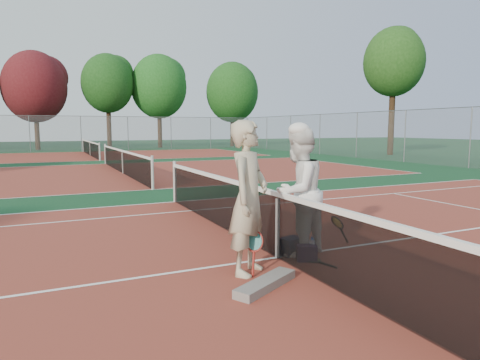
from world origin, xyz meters
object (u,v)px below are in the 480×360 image
at_px(racket_red, 255,253).
at_px(racket_black_held, 337,231).
at_px(sports_bag_navy, 291,246).
at_px(racket_spare, 312,260).
at_px(sports_bag_purple, 307,253).
at_px(player_a, 249,198).
at_px(player_b, 298,192).
at_px(water_bottle, 312,249).
at_px(net_main, 278,225).

distance_m(racket_red, racket_black_held, 2.01).
bearing_deg(sports_bag_navy, racket_red, -149.70).
xyz_separation_m(racket_spare, sports_bag_purple, (-0.07, 0.04, 0.10)).
xyz_separation_m(racket_black_held, sports_bag_navy, (-0.97, -0.13, -0.12)).
height_order(racket_red, sports_bag_purple, racket_red).
xyz_separation_m(player_a, sports_bag_purple, (1.02, 0.10, -0.92)).
xyz_separation_m(player_b, water_bottle, (0.08, -0.29, -0.85)).
bearing_deg(water_bottle, racket_black_held, 28.58).
xyz_separation_m(net_main, racket_black_held, (1.25, 0.17, -0.25)).
distance_m(net_main, water_bottle, 0.63).
height_order(player_b, sports_bag_navy, player_b).
bearing_deg(racket_red, water_bottle, -41.67).
xyz_separation_m(net_main, racket_spare, (0.39, -0.36, -0.49)).
distance_m(racket_red, sports_bag_navy, 1.08).
xyz_separation_m(net_main, player_b, (0.37, 0.02, 0.49)).
xyz_separation_m(net_main, player_a, (-0.69, -0.42, 0.53)).
bearing_deg(net_main, player_a, -148.85).
distance_m(player_b, racket_black_held, 1.16).
relative_size(racket_black_held, water_bottle, 1.71).
xyz_separation_m(player_a, sports_bag_navy, (0.97, 0.46, -0.90)).
height_order(player_a, racket_black_held, player_a).
xyz_separation_m(player_b, racket_spare, (0.02, -0.38, -0.98)).
bearing_deg(racket_black_held, player_b, 2.08).
distance_m(racket_black_held, sports_bag_navy, 0.99).
height_order(net_main, player_b, player_b).
bearing_deg(player_b, player_a, -1.69).
bearing_deg(player_b, sports_bag_purple, 57.35).
relative_size(player_a, water_bottle, 6.93).
xyz_separation_m(racket_red, sports_bag_purple, (0.97, 0.18, -0.17)).
bearing_deg(player_a, racket_red, -100.28).
relative_size(racket_black_held, sports_bag_purple, 1.76).
height_order(racket_red, water_bottle, racket_red).
bearing_deg(racket_black_held, racket_red, 12.20).
xyz_separation_m(racket_black_held, water_bottle, (-0.80, -0.44, -0.11)).
distance_m(racket_red, sports_bag_purple, 1.00).
bearing_deg(racket_spare, racket_red, 84.93).
bearing_deg(sports_bag_navy, net_main, -172.06).
bearing_deg(net_main, racket_spare, -42.17).
relative_size(player_a, racket_red, 3.57).
relative_size(racket_spare, sports_bag_navy, 1.72).
bearing_deg(player_a, water_bottle, -34.81).
relative_size(racket_black_held, sports_bag_navy, 1.47).
height_order(racket_spare, sports_bag_navy, sports_bag_navy).
bearing_deg(racket_red, player_a, 68.45).
distance_m(racket_black_held, racket_spare, 1.03).
bearing_deg(player_b, sports_bag_navy, -32.71).
distance_m(sports_bag_navy, water_bottle, 0.35).
xyz_separation_m(sports_bag_navy, sports_bag_purple, (0.05, -0.36, -0.02)).
relative_size(sports_bag_purple, water_bottle, 0.97).
distance_m(racket_spare, sports_bag_purple, 0.13).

